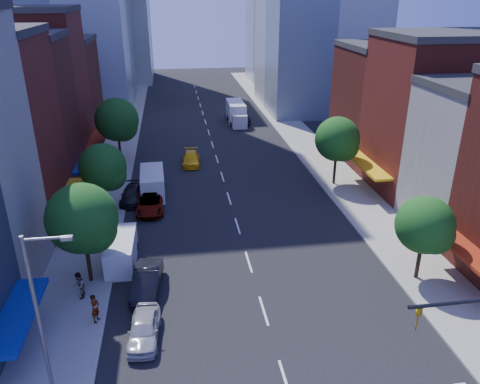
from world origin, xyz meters
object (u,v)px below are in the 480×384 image
(parked_car_second, at_px, (147,281))
(pedestrian_far, at_px, (79,286))
(traffic_car_oncoming, at_px, (243,119))
(traffic_car_far, at_px, (233,114))
(cargo_van_far, at_px, (153,183))
(box_truck, at_px, (236,114))
(cargo_van_near, at_px, (121,252))
(pedestrian_near, at_px, (95,308))
(parked_car_front, at_px, (144,328))
(parked_car_third, at_px, (150,203))
(parked_car_rear, at_px, (132,195))
(taxi, at_px, (191,159))

(parked_car_second, height_order, pedestrian_far, pedestrian_far)
(parked_car_second, xyz_separation_m, traffic_car_oncoming, (13.27, 42.83, -0.13))
(traffic_car_far, bearing_deg, pedestrian_far, 77.29)
(traffic_car_far, height_order, pedestrian_far, pedestrian_far)
(cargo_van_far, height_order, box_truck, box_truck)
(cargo_van_near, height_order, pedestrian_near, cargo_van_near)
(parked_car_front, bearing_deg, cargo_van_far, 94.05)
(parked_car_front, distance_m, parked_car_third, 17.87)
(box_truck, bearing_deg, traffic_car_far, 92.59)
(parked_car_front, relative_size, traffic_car_oncoming, 1.04)
(box_truck, xyz_separation_m, pedestrian_near, (-15.24, -46.23, -0.40))
(parked_car_second, bearing_deg, parked_car_rear, 103.32)
(parked_car_front, bearing_deg, pedestrian_near, 152.01)
(parked_car_rear, xyz_separation_m, pedestrian_near, (-1.00, -18.44, 0.42))
(traffic_car_far, xyz_separation_m, pedestrian_near, (-15.12, -48.79, 0.28))
(parked_car_front, bearing_deg, taxi, 86.01)
(parked_car_front, relative_size, parked_car_rear, 0.92)
(traffic_car_far, bearing_deg, cargo_van_far, 74.33)
(parked_car_front, xyz_separation_m, traffic_car_oncoming, (13.27, 47.67, -0.05))
(parked_car_rear, height_order, taxi, taxi)
(parked_car_rear, distance_m, pedestrian_near, 18.47)
(traffic_car_far, bearing_deg, pedestrian_near, 79.77)
(traffic_car_far, relative_size, box_truck, 0.61)
(parked_car_rear, xyz_separation_m, cargo_van_near, (-0.00, -11.68, 0.38))
(box_truck, bearing_deg, cargo_van_far, -114.88)
(traffic_car_oncoming, bearing_deg, parked_car_rear, 55.46)
(pedestrian_near, bearing_deg, parked_car_second, -25.86)
(traffic_car_oncoming, relative_size, traffic_car_far, 0.86)
(cargo_van_far, height_order, pedestrian_near, cargo_van_far)
(parked_car_rear, distance_m, traffic_car_far, 33.47)
(pedestrian_far, bearing_deg, parked_car_second, 92.01)
(pedestrian_far, bearing_deg, cargo_van_far, 163.61)
(cargo_van_near, xyz_separation_m, cargo_van_far, (2.01, 13.02, 0.14))
(parked_car_third, distance_m, pedestrian_far, 13.99)
(parked_car_second, xyz_separation_m, parked_car_third, (-0.18, 13.03, -0.09))
(parked_car_front, bearing_deg, parked_car_rear, 99.69)
(pedestrian_near, bearing_deg, parked_car_third, 9.49)
(parked_car_front, bearing_deg, traffic_car_oncoming, 78.52)
(cargo_van_far, height_order, taxi, cargo_van_far)
(taxi, height_order, box_truck, box_truck)
(traffic_car_oncoming, bearing_deg, cargo_van_near, 63.27)
(parked_car_third, relative_size, taxi, 1.08)
(parked_car_second, distance_m, box_truck, 44.97)
(parked_car_third, height_order, pedestrian_near, pedestrian_near)
(traffic_car_oncoming, distance_m, box_truck, 1.39)
(traffic_car_oncoming, bearing_deg, parked_car_second, 67.42)
(parked_car_second, distance_m, cargo_van_near, 4.30)
(box_truck, distance_m, pedestrian_far, 46.64)
(parked_car_second, distance_m, parked_car_rear, 15.61)
(parked_car_front, height_order, pedestrian_far, pedestrian_far)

